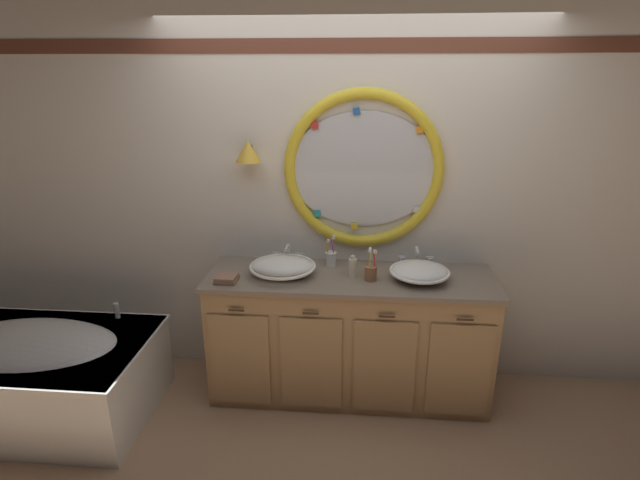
{
  "coord_description": "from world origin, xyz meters",
  "views": [
    {
      "loc": [
        0.09,
        -2.72,
        2.18
      ],
      "look_at": [
        -0.17,
        0.25,
        1.14
      ],
      "focal_mm": 27.48,
      "sensor_mm": 36.0,
      "label": 1
    }
  ],
  "objects_px": {
    "folded_hand_towel": "(226,279)",
    "sink_basin_left": "(283,267)",
    "bathtub": "(34,371)",
    "sink_basin_right": "(420,272)",
    "soap_dispenser": "(353,267)",
    "toothbrush_holder_left": "(331,258)",
    "toothbrush_holder_right": "(371,272)"
  },
  "relations": [
    {
      "from": "toothbrush_holder_left",
      "to": "sink_basin_left",
      "type": "bearing_deg",
      "value": -147.95
    },
    {
      "from": "bathtub",
      "to": "sink_basin_right",
      "type": "height_order",
      "value": "sink_basin_right"
    },
    {
      "from": "folded_hand_towel",
      "to": "sink_basin_left",
      "type": "bearing_deg",
      "value": 21.05
    },
    {
      "from": "bathtub",
      "to": "sink_basin_left",
      "type": "height_order",
      "value": "sink_basin_left"
    },
    {
      "from": "sink_basin_right",
      "to": "soap_dispenser",
      "type": "distance_m",
      "value": 0.43
    },
    {
      "from": "sink_basin_right",
      "to": "folded_hand_towel",
      "type": "relative_size",
      "value": 2.77
    },
    {
      "from": "toothbrush_holder_right",
      "to": "folded_hand_towel",
      "type": "height_order",
      "value": "toothbrush_holder_right"
    },
    {
      "from": "sink_basin_left",
      "to": "toothbrush_holder_left",
      "type": "bearing_deg",
      "value": 32.05
    },
    {
      "from": "bathtub",
      "to": "sink_basin_right",
      "type": "relative_size",
      "value": 3.91
    },
    {
      "from": "bathtub",
      "to": "toothbrush_holder_left",
      "type": "xyz_separation_m",
      "value": [
        1.9,
        0.59,
        0.62
      ]
    },
    {
      "from": "toothbrush_holder_right",
      "to": "soap_dispenser",
      "type": "bearing_deg",
      "value": 157.73
    },
    {
      "from": "sink_basin_left",
      "to": "toothbrush_holder_left",
      "type": "xyz_separation_m",
      "value": [
        0.31,
        0.19,
        -0.0
      ]
    },
    {
      "from": "sink_basin_left",
      "to": "soap_dispenser",
      "type": "distance_m",
      "value": 0.46
    },
    {
      "from": "soap_dispenser",
      "to": "sink_basin_right",
      "type": "bearing_deg",
      "value": -2.31
    },
    {
      "from": "sink_basin_right",
      "to": "toothbrush_holder_left",
      "type": "xyz_separation_m",
      "value": [
        -0.59,
        0.19,
        0.0
      ]
    },
    {
      "from": "sink_basin_left",
      "to": "soap_dispenser",
      "type": "xyz_separation_m",
      "value": [
        0.46,
        0.02,
        0.01
      ]
    },
    {
      "from": "soap_dispenser",
      "to": "folded_hand_towel",
      "type": "distance_m",
      "value": 0.82
    },
    {
      "from": "bathtub",
      "to": "toothbrush_holder_left",
      "type": "height_order",
      "value": "toothbrush_holder_left"
    },
    {
      "from": "bathtub",
      "to": "folded_hand_towel",
      "type": "bearing_deg",
      "value": 12.01
    },
    {
      "from": "sink_basin_right",
      "to": "toothbrush_holder_left",
      "type": "bearing_deg",
      "value": 161.87
    },
    {
      "from": "toothbrush_holder_left",
      "to": "toothbrush_holder_right",
      "type": "height_order",
      "value": "same"
    },
    {
      "from": "toothbrush_holder_left",
      "to": "soap_dispenser",
      "type": "xyz_separation_m",
      "value": [
        0.15,
        -0.17,
        0.01
      ]
    },
    {
      "from": "bathtub",
      "to": "sink_basin_left",
      "type": "distance_m",
      "value": 1.76
    },
    {
      "from": "bathtub",
      "to": "folded_hand_towel",
      "type": "distance_m",
      "value": 1.41
    },
    {
      "from": "toothbrush_holder_left",
      "to": "toothbrush_holder_right",
      "type": "distance_m",
      "value": 0.35
    },
    {
      "from": "folded_hand_towel",
      "to": "bathtub",
      "type": "bearing_deg",
      "value": -167.99
    },
    {
      "from": "toothbrush_holder_right",
      "to": "bathtub",
      "type": "bearing_deg",
      "value": -170.4
    },
    {
      "from": "folded_hand_towel",
      "to": "soap_dispenser",
      "type": "bearing_deg",
      "value": 10.55
    },
    {
      "from": "sink_basin_left",
      "to": "sink_basin_right",
      "type": "xyz_separation_m",
      "value": [
        0.89,
        0.0,
        -0.0
      ]
    },
    {
      "from": "bathtub",
      "to": "sink_basin_left",
      "type": "xyz_separation_m",
      "value": [
        1.59,
        0.4,
        0.63
      ]
    },
    {
      "from": "toothbrush_holder_left",
      "to": "toothbrush_holder_right",
      "type": "xyz_separation_m",
      "value": [
        0.27,
        -0.22,
        0.0
      ]
    },
    {
      "from": "toothbrush_holder_right",
      "to": "soap_dispenser",
      "type": "height_order",
      "value": "toothbrush_holder_right"
    }
  ]
}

